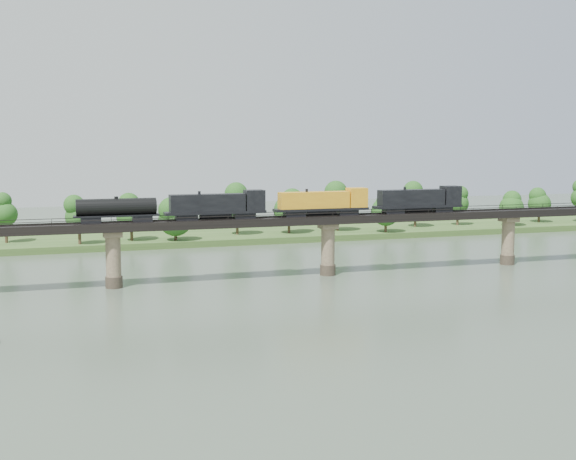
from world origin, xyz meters
name	(u,v)px	position (x,y,z in m)	size (l,w,h in m)	color
ground	(397,309)	(0.00, 0.00, 0.00)	(400.00, 400.00, 0.00)	#3C4B3B
far_bank	(254,236)	(0.00, 85.00, 0.80)	(300.00, 24.00, 1.60)	#335220
bridge	(328,247)	(0.00, 30.00, 5.46)	(236.00, 30.00, 11.50)	#473A2D
bridge_superstructure	(328,214)	(0.00, 30.00, 11.79)	(220.00, 4.90, 0.75)	black
far_treeline	(227,208)	(-8.21, 80.52, 8.83)	(289.06, 17.54, 13.60)	#382619
freight_train	(288,204)	(-8.04, 30.00, 13.95)	(74.61, 2.91, 5.14)	black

